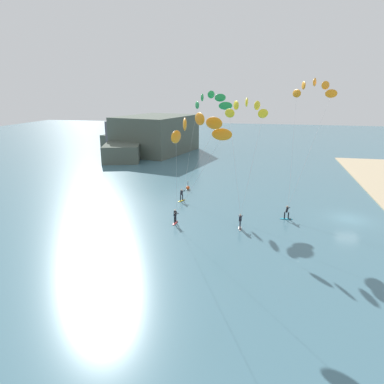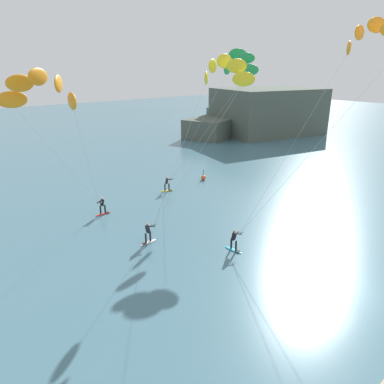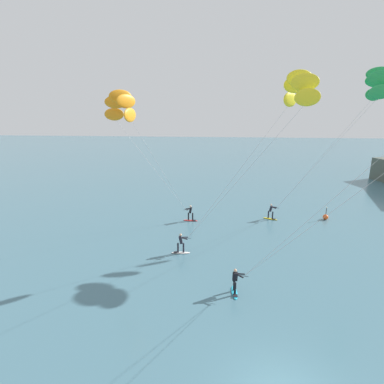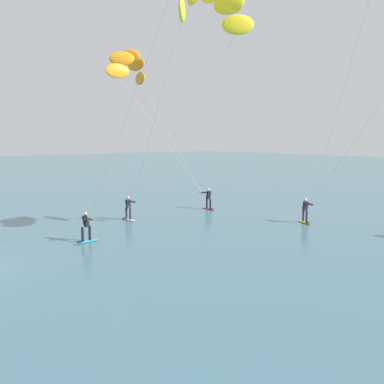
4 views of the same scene
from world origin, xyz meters
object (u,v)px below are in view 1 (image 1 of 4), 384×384
(kitesurfer_nearshore, at_px, (313,92))
(marker_buoy, at_px, (188,188))
(kitesurfer_far_out, at_px, (246,112))
(kitesurfer_downwind, at_px, (210,103))
(kitesurfer_mid_water, at_px, (198,132))

(kitesurfer_nearshore, distance_m, marker_buoy, 22.09)
(kitesurfer_far_out, relative_size, marker_buoy, 9.96)
(kitesurfer_far_out, relative_size, kitesurfer_downwind, 0.95)
(kitesurfer_mid_water, distance_m, kitesurfer_downwind, 21.00)
(kitesurfer_far_out, bearing_deg, kitesurfer_nearshore, -50.37)
(kitesurfer_mid_water, relative_size, marker_buoy, 9.22)
(kitesurfer_nearshore, relative_size, kitesurfer_mid_water, 1.27)
(kitesurfer_far_out, height_order, kitesurfer_downwind, kitesurfer_downwind)
(kitesurfer_nearshore, relative_size, marker_buoy, 11.72)
(kitesurfer_mid_water, bearing_deg, kitesurfer_nearshore, -30.29)
(kitesurfer_mid_water, height_order, kitesurfer_far_out, kitesurfer_far_out)
(kitesurfer_mid_water, bearing_deg, kitesurfer_downwind, 6.62)
(kitesurfer_nearshore, relative_size, kitesurfer_downwind, 1.11)
(kitesurfer_far_out, distance_m, marker_buoy, 15.91)
(kitesurfer_far_out, bearing_deg, marker_buoy, 54.44)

